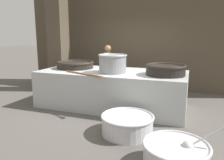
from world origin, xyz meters
TOP-DOWN VIEW (x-y plane):
  - ground_plane at (0.00, 0.00)m, footprint 60.00×60.00m
  - back_wall at (0.00, 2.30)m, footprint 8.12×0.24m
  - support_pillar at (-2.30, 1.09)m, footprint 0.54×0.54m
  - hearth_platform at (0.00, 0.00)m, footprint 3.73×1.65m
  - giant_wok_near at (-1.15, 0.14)m, footprint 1.04×1.04m
  - giant_wok_far at (1.36, -0.13)m, footprint 0.92×0.92m
  - stock_pot at (0.10, -0.22)m, footprint 0.71×0.71m
  - stirring_paddle at (-0.38, -0.75)m, footprint 1.20×0.53m
  - cook at (-0.63, 1.32)m, footprint 0.39×0.59m
  - prep_bowl_vegetables at (1.78, -2.31)m, footprint 1.19×0.93m
  - prep_bowl_meat at (0.85, -1.48)m, footprint 1.00×1.00m

SIDE VIEW (x-z plane):
  - ground_plane at x=0.00m, z-range 0.00..0.00m
  - prep_bowl_meat at x=0.85m, z-range 0.02..0.39m
  - prep_bowl_vegetables at x=1.78m, z-range -0.17..0.58m
  - hearth_platform at x=0.00m, z-range 0.00..0.93m
  - cook at x=-0.63m, z-range 0.06..1.60m
  - stirring_paddle at x=-0.38m, z-range 0.93..0.97m
  - giant_wok_near at x=-1.15m, z-range 0.94..1.13m
  - giant_wok_far at x=1.36m, z-range 0.94..1.19m
  - stock_pot at x=0.10m, z-range 0.94..1.39m
  - back_wall at x=0.00m, z-range 0.00..4.32m
  - support_pillar at x=-2.30m, z-range 0.00..4.32m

